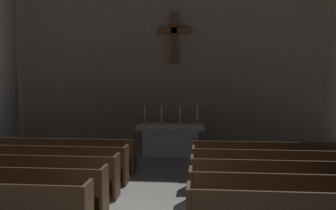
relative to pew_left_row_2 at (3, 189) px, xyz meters
name	(u,v)px	position (x,y,z in m)	size (l,w,h in m)	color
pew_left_row_2	(3,189)	(0.00, 0.00, 0.00)	(4.02, 0.50, 0.95)	#422B19
pew_left_row_3	(28,175)	(0.00, 1.04, 0.00)	(4.02, 0.50, 0.95)	#422B19
pew_left_row_4	(47,163)	(0.00, 2.07, 0.00)	(4.02, 0.50, 0.95)	#422B19
pew_left_row_5	(62,154)	(0.00, 3.11, 0.00)	(4.02, 0.50, 0.95)	#422B19
pew_right_row_2	(301,197)	(5.58, 0.00, 0.00)	(4.02, 0.50, 0.95)	#422B19
pew_right_row_3	(288,181)	(5.58, 1.04, 0.00)	(4.02, 0.50, 0.95)	#422B19
pew_right_row_4	(278,168)	(5.58, 2.07, 0.00)	(4.02, 0.50, 0.95)	#422B19
pew_right_row_5	(271,159)	(5.58, 3.11, 0.00)	(4.02, 0.50, 0.95)	#422B19
column_left_third	(6,69)	(-2.89, 5.71, 2.35)	(1.08, 1.08, 5.82)	gray
altar	(171,139)	(2.79, 5.38, 0.06)	(2.20, 0.90, 1.01)	#BCB7AD
candlestick_outer_left	(145,119)	(1.94, 5.38, 0.72)	(0.16, 0.16, 0.61)	#B79338
candlestick_inner_left	(162,119)	(2.49, 5.38, 0.72)	(0.16, 0.16, 0.61)	#B79338
candlestick_inner_right	(180,119)	(3.09, 5.38, 0.72)	(0.16, 0.16, 0.61)	#B79338
candlestick_outer_right	(197,119)	(3.64, 5.38, 0.72)	(0.16, 0.16, 0.61)	#B79338
apse_with_cross	(175,49)	(2.79, 7.05, 3.08)	(12.51, 0.47, 7.11)	gray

